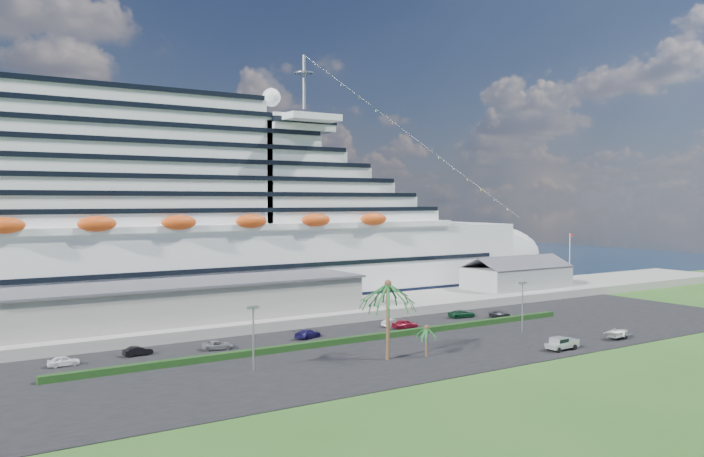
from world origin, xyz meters
TOP-DOWN VIEW (x-y plane):
  - ground at (0.00, 0.00)m, footprint 420.00×420.00m
  - asphalt_lot at (0.00, 11.00)m, footprint 140.00×38.00m
  - wharf at (0.00, 40.00)m, footprint 240.00×20.00m
  - water at (0.00, 130.00)m, footprint 420.00×160.00m
  - cruise_ship at (-21.53, 64.00)m, footprint 191.00×38.00m
  - terminal_building at (-25.00, 40.00)m, footprint 61.00×15.00m
  - port_shed at (52.00, 40.00)m, footprint 24.00×12.31m
  - flagpole at (70.04, 40.00)m, footprint 1.08×0.16m
  - hedge at (-8.00, 16.00)m, footprint 88.00×1.10m
  - lamp_post_left at (-28.00, 8.00)m, footprint 1.60×0.35m
  - lamp_post_right at (20.00, 8.00)m, footprint 1.60×0.35m
  - palm_tall at (-10.00, 4.00)m, footprint 8.82×8.82m
  - palm_short at (-4.50, 2.50)m, footprint 3.53×3.53m
  - parked_car_0 at (-47.73, 23.73)m, footprint 4.04×1.79m
  - parked_car_1 at (-37.92, 24.62)m, footprint 4.13×1.73m
  - parked_car_2 at (-27.08, 22.41)m, footprint 4.89×3.15m
  - parked_car_3 at (-12.11, 22.55)m, footprint 5.21×3.43m
  - parked_car_4 at (5.69, 20.92)m, footprint 4.63×2.17m
  - parked_car_5 at (4.89, 23.33)m, footprint 4.24×1.87m
  - parked_car_6 at (21.07, 23.86)m, footprint 5.38×3.07m
  - parked_car_7 at (26.87, 20.03)m, footprint 4.46×2.32m
  - pickup_truck at (14.55, -4.75)m, footprint 5.40×2.16m
  - boat_trailer at (28.45, -4.21)m, footprint 5.78×4.06m

SIDE VIEW (x-z plane):
  - ground at x=0.00m, z-range 0.00..0.00m
  - water at x=0.00m, z-range 0.00..0.02m
  - asphalt_lot at x=0.00m, z-range 0.00..0.12m
  - hedge at x=-8.00m, z-range 0.12..1.02m
  - parked_car_7 at x=26.87m, z-range 0.12..1.36m
  - parked_car_2 at x=-27.08m, z-range 0.12..1.37m
  - parked_car_1 at x=-37.92m, z-range 0.12..1.45m
  - parked_car_0 at x=-47.73m, z-range 0.12..1.47m
  - parked_car_5 at x=4.89m, z-range 0.12..1.48m
  - parked_car_3 at x=-12.11m, z-range 0.12..1.52m
  - parked_car_6 at x=21.07m, z-range 0.12..1.54m
  - parked_car_4 at x=5.69m, z-range 0.12..1.65m
  - wharf at x=0.00m, z-range 0.00..1.80m
  - pickup_truck at x=14.55m, z-range 0.21..2.10m
  - boat_trailer at x=28.45m, z-range 0.38..2.01m
  - palm_short at x=-4.50m, z-range 1.38..5.95m
  - port_shed at x=52.00m, z-range 0.71..8.08m
  - terminal_building at x=-25.00m, z-range 1.86..8.16m
  - lamp_post_left at x=-28.00m, z-range 1.21..9.48m
  - lamp_post_right at x=20.00m, z-range 1.21..9.48m
  - flagpole at x=70.04m, z-range 2.27..14.27m
  - palm_tall at x=-10.00m, z-range 3.64..14.77m
  - cruise_ship at x=-21.53m, z-range -10.31..43.69m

